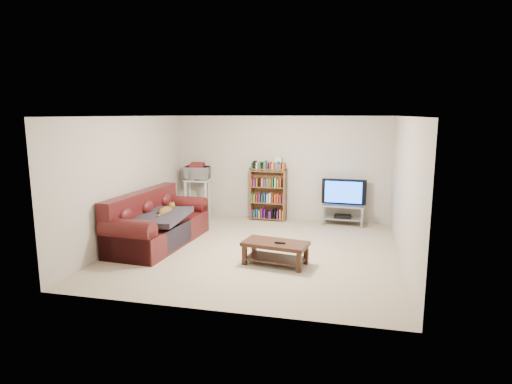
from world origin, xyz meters
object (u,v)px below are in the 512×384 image
(coffee_table, at_px, (275,249))
(tv_stand, at_px, (343,211))
(sofa, at_px, (155,226))
(bookshelf, at_px, (268,194))

(coffee_table, relative_size, tv_stand, 1.21)
(coffee_table, bearing_deg, sofa, 175.15)
(coffee_table, height_order, bookshelf, bookshelf)
(coffee_table, height_order, tv_stand, tv_stand)
(sofa, relative_size, tv_stand, 2.58)
(sofa, distance_m, coffee_table, 2.51)
(sofa, xyz_separation_m, tv_stand, (3.43, 2.25, -0.03))
(tv_stand, bearing_deg, sofa, -143.87)
(sofa, bearing_deg, tv_stand, 37.13)
(tv_stand, xyz_separation_m, bookshelf, (-1.71, 0.06, 0.32))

